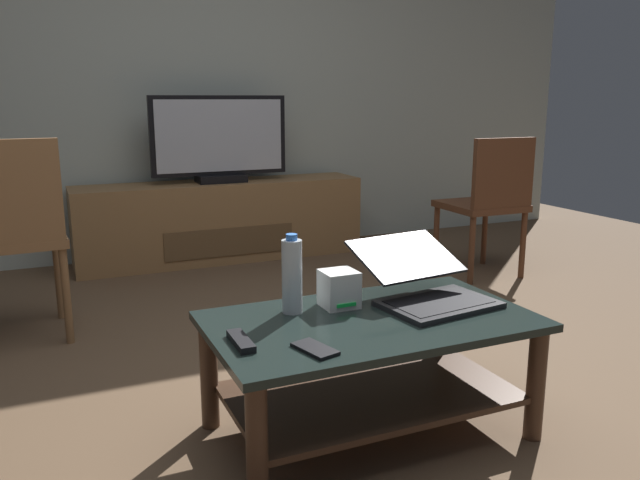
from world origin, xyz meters
TOP-DOWN VIEW (x-y plane):
  - ground_plane at (0.00, 0.00)m, footprint 7.68×7.68m
  - back_wall at (0.00, 2.59)m, footprint 6.40×0.12m
  - coffee_table at (-0.07, -0.23)m, footprint 1.04×0.60m
  - media_cabinet at (0.12, 2.27)m, footprint 1.94×0.41m
  - television at (0.12, 2.25)m, footprint 0.92×0.20m
  - dining_chair at (1.49, 1.15)m, footprint 0.45×0.45m
  - side_chair at (-1.14, 1.12)m, footprint 0.46×0.46m
  - laptop at (0.18, -0.15)m, footprint 0.42×0.48m
  - router_box at (-0.12, -0.08)m, footprint 0.12×0.12m
  - water_bottle_near at (-0.28, -0.07)m, footprint 0.07×0.07m
  - cell_phone at (-0.35, -0.40)m, footprint 0.10×0.15m
  - tv_remote at (-0.52, -0.28)m, footprint 0.05×0.16m

SIDE VIEW (x-z plane):
  - ground_plane at x=0.00m, z-range 0.00..0.00m
  - media_cabinet at x=0.12m, z-range 0.00..0.54m
  - coffee_table at x=-0.07m, z-range 0.07..0.48m
  - cell_phone at x=-0.35m, z-range 0.40..0.41m
  - tv_remote at x=-0.52m, z-range 0.40..0.42m
  - laptop at x=0.18m, z-range 0.37..0.56m
  - router_box at x=-0.12m, z-range 0.40..0.53m
  - dining_chair at x=1.49m, z-range 0.06..0.93m
  - side_chair at x=-1.14m, z-range 0.06..0.99m
  - water_bottle_near at x=-0.28m, z-range 0.40..0.66m
  - television at x=0.12m, z-range 0.52..1.10m
  - back_wall at x=0.00m, z-range 0.00..2.80m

